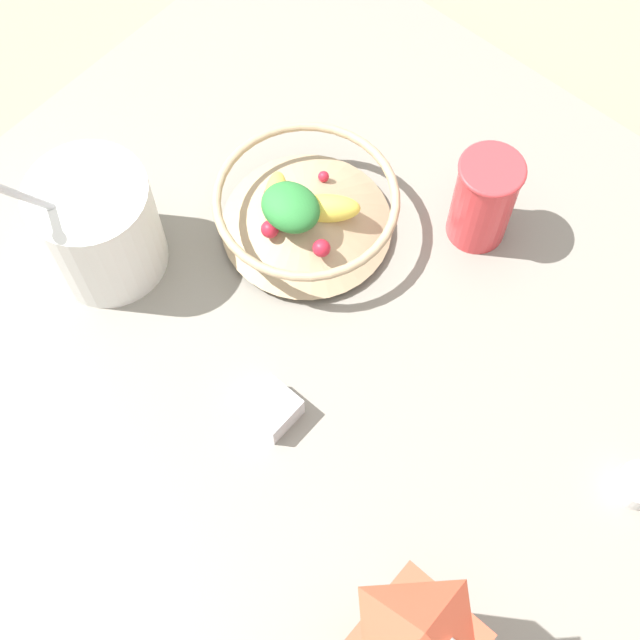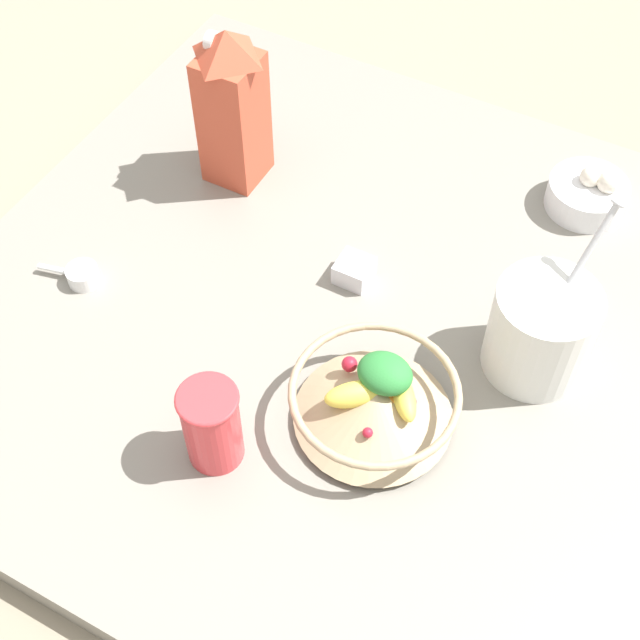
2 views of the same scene
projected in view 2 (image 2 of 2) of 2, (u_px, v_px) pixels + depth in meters
The scene contains 9 objects.
ground_plane at pixel (329, 327), 1.21m from camera, with size 6.00×6.00×0.00m, color gray.
countertop at pixel (329, 316), 1.19m from camera, with size 0.97×0.97×0.05m.
fruit_bowl at pixel (375, 401), 1.03m from camera, with size 0.20×0.20×0.09m.
milk_carton at pixel (232, 106), 1.23m from camera, with size 0.08×0.08×0.24m.
yogurt_tub at pixel (542, 327), 1.06m from camera, with size 0.16×0.13×0.22m.
drinking_cup at pixel (212, 424), 0.99m from camera, with size 0.07×0.07×0.12m.
spice_jar at pixel (354, 271), 1.19m from camera, with size 0.05×0.05×0.03m.
measuring_scoop at pixel (81, 275), 1.19m from camera, with size 0.04×0.09×0.02m.
garlic_bowl at pixel (588, 194), 1.26m from camera, with size 0.11×0.11×0.07m.
Camera 2 is at (0.64, 0.33, 0.96)m, focal length 50.00 mm.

